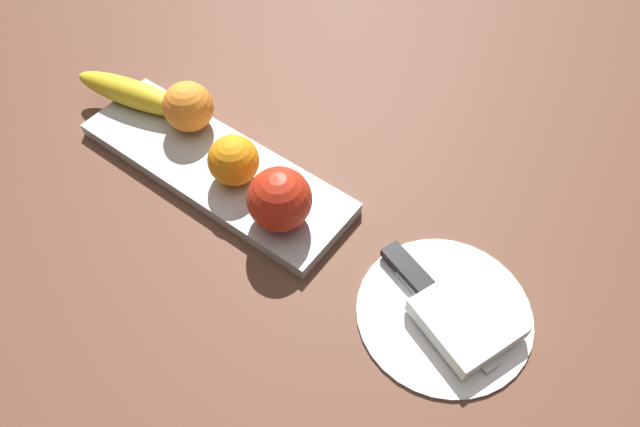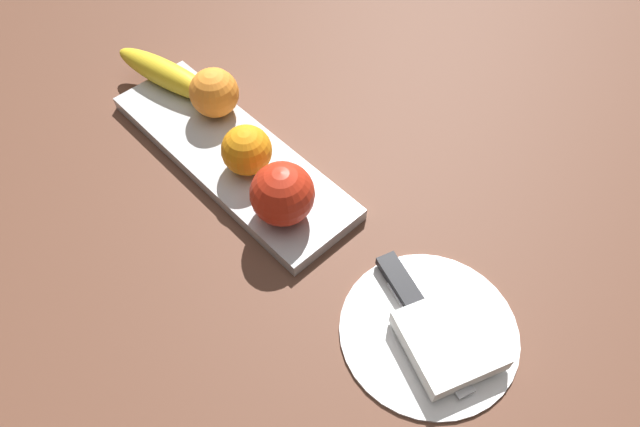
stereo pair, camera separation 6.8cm
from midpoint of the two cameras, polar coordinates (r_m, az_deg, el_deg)
ground_plane at (r=0.83m, az=-6.94°, el=6.97°), size 2.40×2.40×0.00m
fruit_tray at (r=0.80m, az=-6.33°, el=5.61°), size 0.40×0.12×0.02m
apple at (r=0.69m, az=-0.90°, el=1.75°), size 0.08×0.08×0.08m
banana at (r=0.89m, az=-12.86°, el=13.03°), size 0.19×0.08×0.04m
orange_near_apple at (r=0.74m, az=-4.64°, el=6.06°), size 0.07×0.07×0.07m
orange_near_banana at (r=0.82m, az=-8.02°, el=11.55°), size 0.07×0.07×0.07m
dinner_plate at (r=0.67m, az=13.60°, el=-11.34°), size 0.20×0.20×0.01m
folded_napkin at (r=0.66m, az=15.57°, el=-12.15°), size 0.13×0.12×0.02m
knife at (r=0.68m, az=11.60°, el=-8.56°), size 0.18×0.08×0.01m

